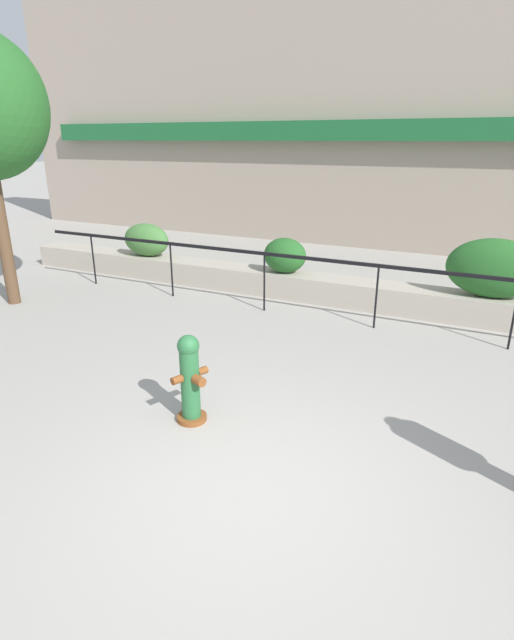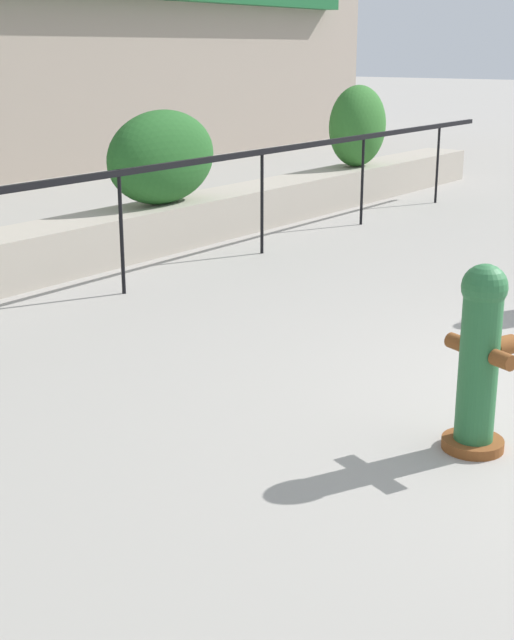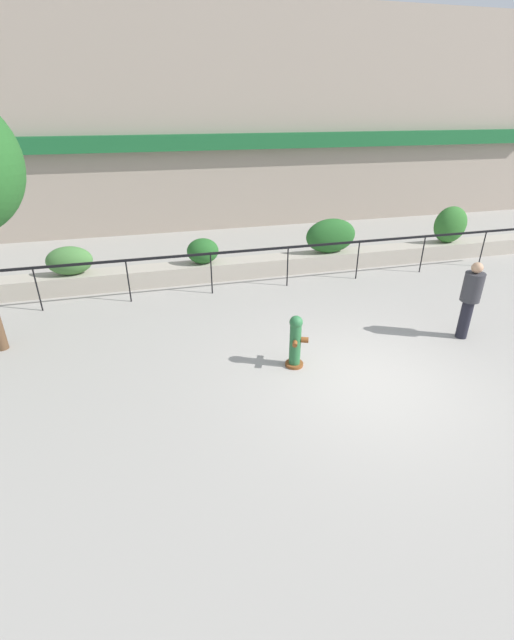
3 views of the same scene
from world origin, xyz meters
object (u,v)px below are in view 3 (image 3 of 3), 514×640
Objects in this scene: hedge_bush_1 at (203,251)px; hedge_bush_2 at (331,236)px; hedge_bush_3 at (450,225)px; pedestrian at (470,296)px; hedge_bush_0 at (69,261)px; fire_hydrant at (295,341)px.

hedge_bush_1 is 0.57× the size of hedge_bush_2.
hedge_bush_2 is 4.23m from hedge_bush_3.
hedge_bush_1 is 0.76× the size of hedge_bush_3.
hedge_bush_1 is at bearing 180.00° from hedge_bush_3.
hedge_bush_2 is at bearing 180.00° from hedge_bush_3.
hedge_bush_2 is 5.06m from pedestrian.
fire_hydrant is (4.59, -5.11, -0.33)m from hedge_bush_0.
hedge_bush_3 is (4.23, 0.00, 0.07)m from hedge_bush_2.
pedestrian is (-3.21, -4.95, -0.10)m from hedge_bush_3.
hedge_bush_0 is at bearing 149.86° from pedestrian.
hedge_bush_1 is 0.84× the size of fire_hydrant.
hedge_bush_0 is 1.31× the size of hedge_bush_1.
fire_hydrant is at bearing -78.78° from hedge_bush_1.
hedge_bush_3 reaches higher than fire_hydrant.
hedge_bush_3 is at bearing 35.51° from fire_hydrant.
hedge_bush_0 is 7.52m from hedge_bush_2.
hedge_bush_2 is 0.92× the size of pedestrian.
hedge_bush_0 is 9.87m from pedestrian.
hedge_bush_3 is at bearing 0.00° from hedge_bush_0.
hedge_bush_1 is at bearing 180.00° from hedge_bush_2.
hedge_bush_1 is 7.01m from pedestrian.
pedestrian is (8.53, -4.95, 0.10)m from hedge_bush_0.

